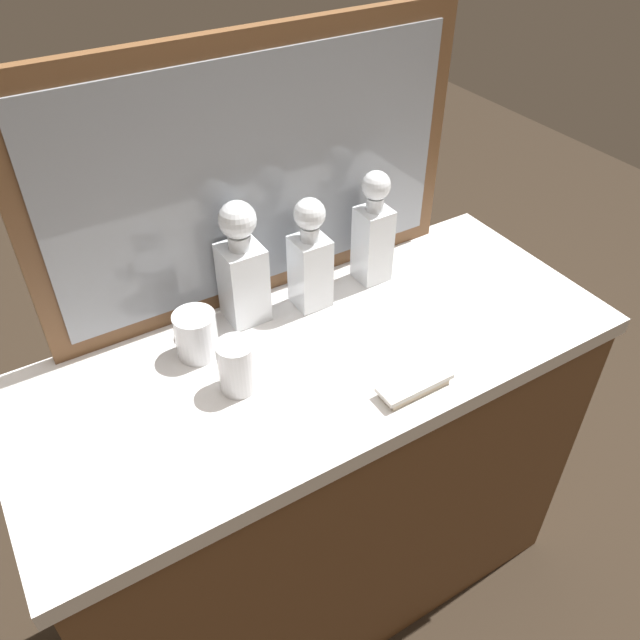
# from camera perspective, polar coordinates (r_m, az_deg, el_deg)

# --- Properties ---
(ground_plane) EXTENTS (6.00, 6.00, 0.00)m
(ground_plane) POSITION_cam_1_polar(r_m,az_deg,el_deg) (2.01, -0.00, -21.63)
(ground_plane) COLOR #2D2319
(dresser) EXTENTS (1.25, 0.53, 0.88)m
(dresser) POSITION_cam_1_polar(r_m,az_deg,el_deg) (1.64, -0.00, -14.16)
(dresser) COLOR brown
(dresser) RESTS_ON ground_plane
(dresser_mirror) EXTENTS (0.94, 0.03, 0.57)m
(dresser_mirror) POSITION_cam_1_polar(r_m,az_deg,el_deg) (1.33, -5.66, 12.63)
(dresser_mirror) COLOR brown
(dresser_mirror) RESTS_ON dresser
(crystal_decanter_left) EXTENTS (0.07, 0.07, 0.27)m
(crystal_decanter_left) POSITION_cam_1_polar(r_m,az_deg,el_deg) (1.45, 4.73, 7.31)
(crystal_decanter_left) COLOR white
(crystal_decanter_left) RESTS_ON dresser
(crystal_decanter_far_left) EXTENTS (0.08, 0.08, 0.28)m
(crystal_decanter_far_left) POSITION_cam_1_polar(r_m,az_deg,el_deg) (1.33, -6.91, 4.10)
(crystal_decanter_far_left) COLOR white
(crystal_decanter_far_left) RESTS_ON dresser
(crystal_decanter_far_right) EXTENTS (0.07, 0.07, 0.26)m
(crystal_decanter_far_right) POSITION_cam_1_polar(r_m,az_deg,el_deg) (1.37, -0.88, 5.02)
(crystal_decanter_far_right) COLOR white
(crystal_decanter_far_right) RESTS_ON dresser
(crystal_tumbler_left) EXTENTS (0.08, 0.08, 0.10)m
(crystal_tumbler_left) POSITION_cam_1_polar(r_m,az_deg,el_deg) (1.30, -10.93, -1.43)
(crystal_tumbler_left) COLOR white
(crystal_tumbler_left) RESTS_ON dresser
(crystal_tumbler_front) EXTENTS (0.07, 0.07, 0.11)m
(crystal_tumbler_front) POSITION_cam_1_polar(r_m,az_deg,el_deg) (1.21, -7.38, -4.25)
(crystal_tumbler_front) COLOR white
(crystal_tumbler_front) RESTS_ON dresser
(silver_brush_right) EXTENTS (0.15, 0.05, 0.02)m
(silver_brush_right) POSITION_cam_1_polar(r_m,az_deg,el_deg) (1.23, 8.39, -5.75)
(silver_brush_right) COLOR #B7A88C
(silver_brush_right) RESTS_ON dresser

